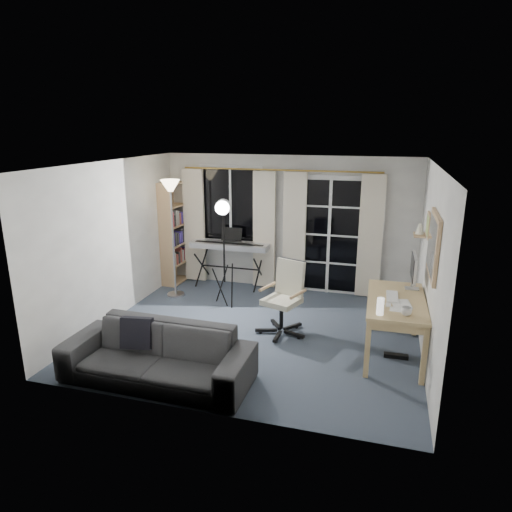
{
  "coord_description": "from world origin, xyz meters",
  "views": [
    {
      "loc": [
        1.66,
        -5.81,
        2.87
      ],
      "look_at": [
        -0.11,
        0.35,
        1.04
      ],
      "focal_mm": 32.0,
      "sensor_mm": 36.0,
      "label": 1
    }
  ],
  "objects": [
    {
      "name": "floor",
      "position": [
        0.0,
        0.0,
        -0.01
      ],
      "size": [
        4.5,
        4.0,
        0.02
      ],
      "primitive_type": "cube",
      "color": "#3A4554",
      "rests_on": "ground"
    },
    {
      "name": "window",
      "position": [
        -1.05,
        1.97,
        1.5
      ],
      "size": [
        1.2,
        0.08,
        1.4
      ],
      "color": "white",
      "rests_on": "floor"
    },
    {
      "name": "french_door",
      "position": [
        0.75,
        1.97,
        1.03
      ],
      "size": [
        1.32,
        0.09,
        2.11
      ],
      "color": "white",
      "rests_on": "floor"
    },
    {
      "name": "curtains",
      "position": [
        -0.14,
        1.88,
        1.09
      ],
      "size": [
        3.6,
        0.07,
        2.13
      ],
      "color": "gold",
      "rests_on": "floor"
    },
    {
      "name": "bookshelf",
      "position": [
        -2.12,
        1.83,
        0.91
      ],
      "size": [
        0.34,
        0.9,
        1.91
      ],
      "rotation": [
        0.0,
        0.0,
        -0.04
      ],
      "color": "tan",
      "rests_on": "floor"
    },
    {
      "name": "torchiere_lamp",
      "position": [
        -1.79,
        1.05,
        1.63
      ],
      "size": [
        0.4,
        0.4,
        2.03
      ],
      "rotation": [
        0.0,
        0.0,
        -0.29
      ],
      "color": "#B2B2B7",
      "rests_on": "floor"
    },
    {
      "name": "keyboard_piano",
      "position": [
        -0.99,
        1.7,
        0.78
      ],
      "size": [
        1.43,
        0.69,
        1.03
      ],
      "rotation": [
        0.0,
        0.0,
        -0.0
      ],
      "color": "black",
      "rests_on": "floor"
    },
    {
      "name": "studio_light",
      "position": [
        -0.78,
        0.81,
        1.46
      ],
      "size": [
        0.38,
        0.39,
        1.82
      ],
      "rotation": [
        0.0,
        0.0,
        0.24
      ],
      "color": "black",
      "rests_on": "floor"
    },
    {
      "name": "office_chair",
      "position": [
        0.39,
        0.18,
        0.62
      ],
      "size": [
        0.73,
        0.73,
        1.05
      ],
      "rotation": [
        0.0,
        0.0,
        -0.35
      ],
      "color": "black",
      "rests_on": "floor"
    },
    {
      "name": "desk",
      "position": [
        1.88,
        -0.13,
        0.67
      ],
      "size": [
        0.74,
        1.44,
        0.76
      ],
      "rotation": [
        0.0,
        0.0,
        0.02
      ],
      "color": "tan",
      "rests_on": "floor"
    },
    {
      "name": "monitor",
      "position": [
        2.08,
        0.32,
        1.05
      ],
      "size": [
        0.19,
        0.55,
        0.48
      ],
      "rotation": [
        0.0,
        0.0,
        0.02
      ],
      "color": "silver",
      "rests_on": "desk"
    },
    {
      "name": "desk_clutter",
      "position": [
        1.82,
        -0.37,
        0.6
      ],
      "size": [
        0.44,
        0.87,
        0.97
      ],
      "rotation": [
        0.0,
        0.0,
        0.02
      ],
      "color": "white",
      "rests_on": "desk"
    },
    {
      "name": "mug",
      "position": [
        1.98,
        -0.63,
        0.83
      ],
      "size": [
        0.13,
        0.1,
        0.13
      ],
      "primitive_type": "imported",
      "rotation": [
        0.0,
        0.0,
        0.02
      ],
      "color": "silver",
      "rests_on": "desk"
    },
    {
      "name": "wall_mirror",
      "position": [
        2.22,
        -0.35,
        1.55
      ],
      "size": [
        0.04,
        0.94,
        0.74
      ],
      "color": "tan",
      "rests_on": "floor"
    },
    {
      "name": "framed_print",
      "position": [
        2.23,
        0.55,
        1.6
      ],
      "size": [
        0.03,
        0.42,
        0.32
      ],
      "color": "tan",
      "rests_on": "floor"
    },
    {
      "name": "wall_shelf",
      "position": [
        2.16,
        1.05,
        1.41
      ],
      "size": [
        0.16,
        0.3,
        0.18
      ],
      "color": "tan",
      "rests_on": "floor"
    },
    {
      "name": "sofa",
      "position": [
        -0.76,
        -1.55,
        0.43
      ],
      "size": [
        2.21,
        0.67,
        0.86
      ],
      "rotation": [
        0.0,
        0.0,
        -0.01
      ],
      "color": "#2A2B2C",
      "rests_on": "floor"
    }
  ]
}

